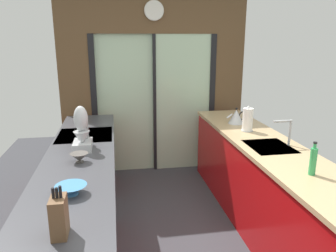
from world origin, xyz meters
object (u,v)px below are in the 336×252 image
at_px(kettle, 236,116).
at_px(soap_bottle, 313,161).
at_px(paper_towel_roll, 248,120).
at_px(mixing_bowl_mid, 71,189).
at_px(knife_block, 59,216).
at_px(stand_mixer, 82,133).
at_px(mixing_bowl_far, 79,157).
at_px(oven_range, 88,174).

xyz_separation_m(kettle, soap_bottle, (-0.00, -1.59, 0.03)).
distance_m(kettle, soap_bottle, 1.59).
bearing_deg(paper_towel_roll, kettle, 89.70).
height_order(mixing_bowl_mid, knife_block, knife_block).
height_order(stand_mixer, paper_towel_roll, stand_mixer).
height_order(mixing_bowl_far, stand_mixer, stand_mixer).
xyz_separation_m(oven_range, soap_bottle, (1.80, -1.39, 0.58)).
bearing_deg(paper_towel_roll, stand_mixer, -169.14).
relative_size(mixing_bowl_mid, mixing_bowl_far, 1.39).
distance_m(mixing_bowl_far, paper_towel_roll, 1.91).
bearing_deg(knife_block, stand_mixer, 90.00).
xyz_separation_m(soap_bottle, paper_towel_roll, (0.00, 1.24, 0.02)).
xyz_separation_m(knife_block, stand_mixer, (-0.00, 1.41, 0.05)).
bearing_deg(kettle, stand_mixer, -158.87).
bearing_deg(oven_range, mixing_bowl_mid, -89.26).
distance_m(knife_block, stand_mixer, 1.41).
bearing_deg(kettle, mixing_bowl_mid, -137.68).
bearing_deg(kettle, mixing_bowl_far, -150.00).
xyz_separation_m(mixing_bowl_mid, kettle, (1.78, 1.62, 0.05)).
bearing_deg(stand_mixer, oven_range, 92.16).
distance_m(mixing_bowl_mid, soap_bottle, 1.78).
height_order(mixing_bowl_mid, paper_towel_roll, paper_towel_roll).
bearing_deg(soap_bottle, paper_towel_roll, 90.00).
bearing_deg(soap_bottle, mixing_bowl_far, 162.47).
relative_size(soap_bottle, paper_towel_roll, 0.91).
bearing_deg(kettle, knife_block, -130.32).
relative_size(oven_range, knife_block, 3.25).
height_order(mixing_bowl_mid, soap_bottle, soap_bottle).
distance_m(oven_range, paper_towel_roll, 1.90).
bearing_deg(kettle, oven_range, -173.70).
height_order(mixing_bowl_far, soap_bottle, soap_bottle).
distance_m(oven_range, soap_bottle, 2.35).
distance_m(mixing_bowl_mid, knife_block, 0.48).
bearing_deg(paper_towel_roll, mixing_bowl_far, -159.05).
bearing_deg(paper_towel_roll, knife_block, -135.45).
height_order(oven_range, soap_bottle, soap_bottle).
xyz_separation_m(mixing_bowl_far, paper_towel_roll, (1.78, 0.68, 0.09)).
bearing_deg(stand_mixer, soap_bottle, -26.88).
bearing_deg(mixing_bowl_mid, soap_bottle, 1.02).
height_order(oven_range, mixing_bowl_far, mixing_bowl_far).
relative_size(stand_mixer, kettle, 1.55).
relative_size(oven_range, mixing_bowl_far, 6.00).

